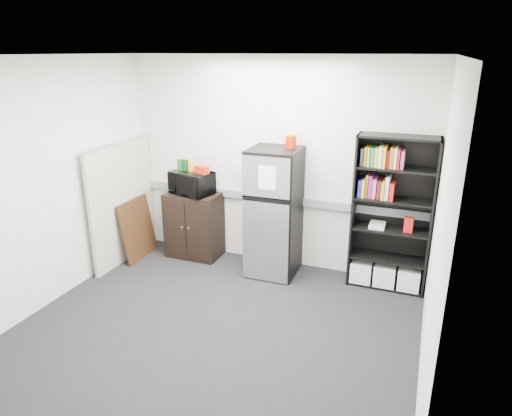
{
  "coord_description": "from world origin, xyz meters",
  "views": [
    {
      "loc": [
        1.86,
        -3.67,
        2.74
      ],
      "look_at": [
        0.09,
        0.9,
        1.04
      ],
      "focal_mm": 32.0,
      "sensor_mm": 36.0,
      "label": 1
    }
  ],
  "objects_px": {
    "cubicle_partition": "(123,202)",
    "cabinet": "(194,225)",
    "bookshelf": "(391,215)",
    "microwave": "(192,183)",
    "refrigerator": "(274,213)"
  },
  "relations": [
    {
      "from": "cabinet",
      "to": "refrigerator",
      "type": "distance_m",
      "value": 1.25
    },
    {
      "from": "bookshelf",
      "to": "cabinet",
      "type": "bearing_deg",
      "value": -178.58
    },
    {
      "from": "microwave",
      "to": "refrigerator",
      "type": "xyz_separation_m",
      "value": [
        1.19,
        -0.06,
        -0.25
      ]
    },
    {
      "from": "bookshelf",
      "to": "cabinet",
      "type": "relative_size",
      "value": 2.03
    },
    {
      "from": "cubicle_partition",
      "to": "microwave",
      "type": "xyz_separation_m",
      "value": [
        0.83,
        0.4,
        0.25
      ]
    },
    {
      "from": "cubicle_partition",
      "to": "refrigerator",
      "type": "xyz_separation_m",
      "value": [
        2.03,
        0.34,
        0.0
      ]
    },
    {
      "from": "microwave",
      "to": "cubicle_partition",
      "type": "bearing_deg",
      "value": -140.4
    },
    {
      "from": "bookshelf",
      "to": "microwave",
      "type": "height_order",
      "value": "bookshelf"
    },
    {
      "from": "bookshelf",
      "to": "cubicle_partition",
      "type": "height_order",
      "value": "bookshelf"
    },
    {
      "from": "cubicle_partition",
      "to": "cabinet",
      "type": "distance_m",
      "value": 1.0
    },
    {
      "from": "bookshelf",
      "to": "refrigerator",
      "type": "relative_size",
      "value": 1.14
    },
    {
      "from": "microwave",
      "to": "refrigerator",
      "type": "bearing_deg",
      "value": 10.62
    },
    {
      "from": "cabinet",
      "to": "microwave",
      "type": "relative_size",
      "value": 1.65
    },
    {
      "from": "cabinet",
      "to": "microwave",
      "type": "xyz_separation_m",
      "value": [
        0.0,
        -0.02,
        0.61
      ]
    },
    {
      "from": "bookshelf",
      "to": "cabinet",
      "type": "height_order",
      "value": "bookshelf"
    }
  ]
}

